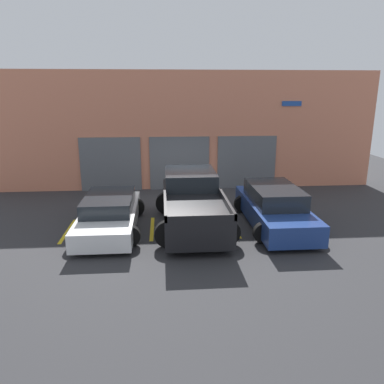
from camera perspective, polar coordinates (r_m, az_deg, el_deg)
The scene contains 9 objects.
ground_plane at distance 14.69m, azimuth -0.53°, elevation -2.42°, with size 28.00×28.00×0.00m, color #2D2D30.
shophouse_building at distance 17.37m, azimuth -1.35°, elevation 9.18°, with size 17.83×0.68×5.33m.
pickup_truck at distance 12.63m, azimuth 0.09°, elevation -1.62°, with size 2.54×5.01×1.66m.
sedan_white at distance 12.56m, azimuth -12.47°, elevation -3.25°, with size 2.16×4.47×1.15m.
sedan_side at distance 12.97m, azimuth 12.40°, elevation -2.28°, with size 2.15×4.78×1.35m.
parking_stripe_far_left at distance 12.98m, azimuth -18.40°, elevation -5.64°, with size 0.12×2.20×0.01m, color gold.
parking_stripe_left at distance 12.60m, azimuth -6.10°, elevation -5.55°, with size 0.12×2.20×0.01m, color gold.
parking_stripe_centre at distance 12.81m, azimuth 6.36°, elevation -5.19°, with size 0.12×2.20×0.01m, color gold.
parking_stripe_right at distance 13.59m, azimuth 17.87°, elevation -4.65°, with size 0.12×2.20×0.01m, color gold.
Camera 1 is at (-0.99, -13.96, 4.46)m, focal length 35.00 mm.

